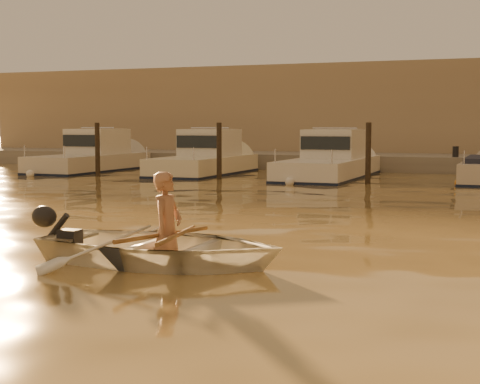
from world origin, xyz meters
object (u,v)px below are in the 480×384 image
at_px(waterfront_building, 427,115).
at_px(person, 167,229).
at_px(dinghy, 161,247).
at_px(moored_boat_2, 330,161).
at_px(moored_boat_0, 90,156).
at_px(moored_boat_1, 204,158).

bearing_deg(waterfront_building, person, -89.85).
bearing_deg(dinghy, moored_boat_2, 6.12).
distance_m(moored_boat_0, moored_boat_1, 5.19).
relative_size(moored_boat_0, moored_boat_1, 1.05).
xyz_separation_m(dinghy, person, (0.10, 0.00, 0.25)).
distance_m(moored_boat_2, waterfront_building, 11.33).
distance_m(moored_boat_0, waterfront_building, 16.58).
relative_size(moored_boat_0, waterfront_building, 0.16).
height_order(dinghy, moored_boat_1, moored_boat_1).
height_order(person, moored_boat_0, moored_boat_0).
distance_m(dinghy, moored_boat_1, 18.52).
bearing_deg(waterfront_building, moored_boat_2, -100.60).
distance_m(moored_boat_0, moored_boat_2, 10.22).
xyz_separation_m(moored_boat_0, moored_boat_1, (5.19, 0.00, 0.00)).
distance_m(dinghy, person, 0.27).
bearing_deg(moored_boat_1, person, -67.29).
bearing_deg(moored_boat_2, moored_boat_1, 180.00).
height_order(dinghy, moored_boat_0, moored_boat_0).
distance_m(dinghy, moored_boat_2, 17.24).
relative_size(dinghy, moored_boat_2, 0.45).
bearing_deg(person, waterfront_building, -0.51).
bearing_deg(moored_boat_0, person, -54.17).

